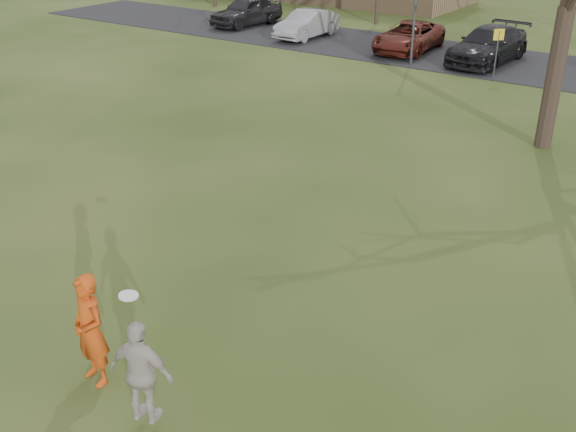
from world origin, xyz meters
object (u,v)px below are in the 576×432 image
Objects in this scene: car_0 at (246,11)px; car_3 at (488,45)px; car_1 at (307,24)px; car_2 at (409,37)px; catching_play at (142,373)px; player_defender at (90,331)px.

car_3 is at bearing 2.42° from car_0.
car_1 reaches higher than car_2.
car_0 is at bearing 125.27° from catching_play.
catching_play is (18.49, -26.14, 0.21)m from car_0.
player_defender reaches higher than car_3.
car_1 is at bearing 125.67° from player_defender.
car_2 is (10.63, -0.83, -0.11)m from car_0.
catching_play is (1.49, -0.32, 0.08)m from player_defender.
catching_play reaches higher than player_defender.
catching_play is at bearing -60.86° from car_1.
player_defender is 0.90× the size of catching_play.
car_0 is 0.87× the size of car_3.
car_2 is at bearing 1.65° from car_0.
car_0 is 14.64m from car_3.
car_3 reaches higher than car_2.
player_defender is 0.45× the size of car_1.
catching_play is at bearing -48.63° from car_0.
car_1 is at bearing -175.97° from car_3.
car_0 is 0.95× the size of car_2.
catching_play reaches higher than car_2.
car_0 is at bearing 171.50° from car_2.
car_0 is at bearing -179.68° from car_3.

